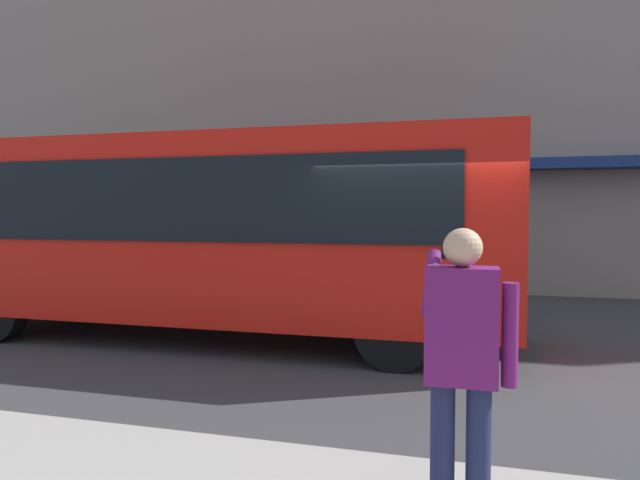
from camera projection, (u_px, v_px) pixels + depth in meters
ground_plane at (421, 357)px, 7.64m from camera, size 60.00×60.00×0.00m
building_facade_far at (451, 45)px, 13.88m from camera, size 28.00×1.55×12.00m
red_bus at (209, 228)px, 8.77m from camera, size 9.05×2.54×3.08m
pedestrian_photographer at (462, 353)px, 3.25m from camera, size 0.53×0.52×1.70m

